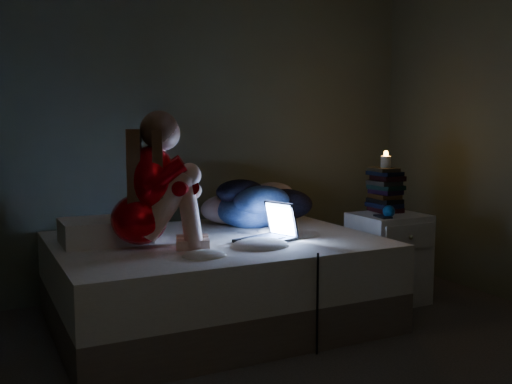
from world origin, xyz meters
TOP-DOWN VIEW (x-y plane):
  - wall_back at (0.00, 1.91)m, footprint 3.60×0.02m
  - bed at (-0.18, 1.10)m, footprint 1.89×1.41m
  - pillow at (-0.81, 1.25)m, footprint 0.49×0.35m
  - woman at (-0.67, 1.01)m, footprint 0.55×0.45m
  - laptop at (0.05, 0.87)m, footprint 0.39×0.33m
  - clothes_pile at (0.23, 1.41)m, footprint 0.69×0.63m
  - nightstand at (1.03, 0.95)m, footprint 0.45×0.40m
  - book_stack at (1.08, 1.05)m, footprint 0.19×0.25m
  - candle at (1.08, 1.05)m, footprint 0.07×0.07m
  - phone at (0.90, 0.85)m, footprint 0.10×0.15m
  - blue_orb at (0.94, 0.84)m, footprint 0.08×0.08m

SIDE VIEW (x-z plane):
  - bed at x=-0.18m, z-range 0.00..0.52m
  - nightstand at x=1.03m, z-range 0.00..0.60m
  - pillow at x=-0.81m, z-range 0.52..0.66m
  - phone at x=0.90m, z-range 0.60..0.62m
  - laptop at x=0.05m, z-range 0.52..0.75m
  - blue_orb at x=0.94m, z-range 0.60..0.68m
  - clothes_pile at x=0.23m, z-range 0.52..0.85m
  - book_stack at x=1.08m, z-range 0.60..0.92m
  - woman at x=-0.67m, z-range 0.52..1.29m
  - candle at x=1.08m, z-range 0.92..1.00m
  - wall_back at x=0.00m, z-range 0.00..2.60m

